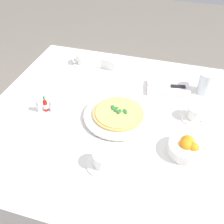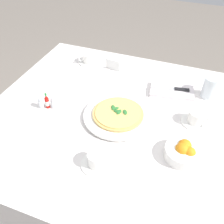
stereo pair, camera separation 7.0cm
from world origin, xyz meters
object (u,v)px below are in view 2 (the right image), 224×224
object	(u,v)px
hot_sauce_bottle	(47,102)
salt_shaker	(41,103)
pizza	(118,113)
coffee_cup_near_left	(98,159)
napkin_folded	(172,91)
pepper_shaker	(54,103)
menu_card	(113,65)
coffee_cup_back_corner	(89,59)
water_glass_far_right	(210,89)
pizza_plate	(118,116)
coffee_cup_left_edge	(197,118)
dinner_knife	(172,89)
citrus_bowl	(184,152)

from	to	relation	value
hot_sauce_bottle	salt_shaker	xyz separation A→B (m)	(0.03, 0.01, -0.01)
pizza	coffee_cup_near_left	distance (m)	0.28
napkin_folded	pepper_shaker	world-z (taller)	pepper_shaker
hot_sauce_bottle	menu_card	world-z (taller)	hot_sauce_bottle
coffee_cup_back_corner	water_glass_far_right	size ratio (longest dim) A/B	1.16
pizza_plate	hot_sauce_bottle	distance (m)	0.35
salt_shaker	pepper_shaker	xyz separation A→B (m)	(-0.06, -0.02, 0.00)
pizza	pizza_plate	bearing A→B (deg)	109.31
coffee_cup_left_edge	salt_shaker	bearing A→B (deg)	12.35
pizza_plate	pepper_shaker	world-z (taller)	pepper_shaker
napkin_folded	dinner_knife	bearing A→B (deg)	0.14
pizza_plate	coffee_cup_left_edge	xyz separation A→B (m)	(-0.34, -0.09, 0.02)
pizza	coffee_cup_near_left	bearing A→B (deg)	93.60
pizza	napkin_folded	xyz separation A→B (m)	(-0.20, -0.28, -0.01)
coffee_cup_left_edge	pepper_shaker	bearing A→B (deg)	11.70
menu_card	coffee_cup_back_corner	bearing A→B (deg)	1.39
pizza_plate	pizza	world-z (taller)	pizza
pepper_shaker	pizza_plate	bearing A→B (deg)	-172.61
hot_sauce_bottle	water_glass_far_right	bearing A→B (deg)	-152.96
coffee_cup_back_corner	coffee_cup_left_edge	bearing A→B (deg)	154.98
pizza_plate	napkin_folded	world-z (taller)	napkin_folded
citrus_bowl	salt_shaker	world-z (taller)	citrus_bowl
coffee_cup_near_left	salt_shaker	bearing A→B (deg)	-29.48
water_glass_far_right	citrus_bowl	xyz separation A→B (m)	(0.05, 0.44, -0.02)
napkin_folded	citrus_bowl	bearing A→B (deg)	97.29
water_glass_far_right	pizza_plate	bearing A→B (deg)	40.09
pepper_shaker	menu_card	xyz separation A→B (m)	(-0.14, -0.42, 0.00)
napkin_folded	menu_card	world-z (taller)	menu_card
coffee_cup_near_left	citrus_bowl	world-z (taller)	citrus_bowl
menu_card	hot_sauce_bottle	bearing A→B (deg)	78.67
dinner_knife	coffee_cup_back_corner	bearing A→B (deg)	-23.32
citrus_bowl	pepper_shaker	distance (m)	0.64
pizza_plate	citrus_bowl	world-z (taller)	citrus_bowl
coffee_cup_back_corner	hot_sauce_bottle	world-z (taller)	hot_sauce_bottle
coffee_cup_left_edge	coffee_cup_near_left	distance (m)	0.49
menu_card	pepper_shaker	bearing A→B (deg)	81.54
pizza_plate	citrus_bowl	size ratio (longest dim) A/B	2.13
water_glass_far_right	napkin_folded	bearing A→B (deg)	10.29
pizza	coffee_cup_back_corner	size ratio (longest dim) A/B	1.81
coffee_cup_left_edge	pepper_shaker	xyz separation A→B (m)	(0.65, 0.14, -0.00)
coffee_cup_back_corner	menu_card	bearing A→B (deg)	171.19
hot_sauce_bottle	dinner_knife	bearing A→B (deg)	-148.13
pizza	coffee_cup_near_left	xyz separation A→B (m)	(-0.02, 0.28, 0.00)
water_glass_far_right	salt_shaker	size ratio (longest dim) A/B	1.99
coffee_cup_back_corner	coffee_cup_left_edge	world-z (taller)	coffee_cup_left_edge
water_glass_far_right	hot_sauce_bottle	world-z (taller)	water_glass_far_right
pizza_plate	hot_sauce_bottle	world-z (taller)	hot_sauce_bottle
coffee_cup_near_left	dinner_knife	size ratio (longest dim) A/B	0.67
pizza_plate	dinner_knife	bearing A→B (deg)	-124.35
napkin_folded	hot_sauce_bottle	distance (m)	0.63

